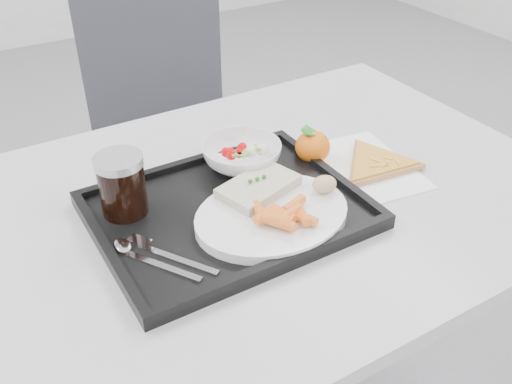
{
  "coord_description": "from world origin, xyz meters",
  "views": [
    {
      "loc": [
        -0.42,
        -0.44,
        1.35
      ],
      "look_at": [
        0.01,
        0.29,
        0.77
      ],
      "focal_mm": 40.0,
      "sensor_mm": 36.0,
      "label": 1
    }
  ],
  "objects_px": {
    "table": "(248,227)",
    "cola_glass": "(122,184)",
    "salad_bowl": "(242,155)",
    "pizza_slice": "(376,163)",
    "tangerine": "(313,147)",
    "tray": "(228,212)",
    "chair": "(172,124)",
    "dinner_plate": "(272,216)"
  },
  "relations": [
    {
      "from": "pizza_slice",
      "to": "salad_bowl",
      "type": "bearing_deg",
      "value": 152.48
    },
    {
      "from": "dinner_plate",
      "to": "chair",
      "type": "bearing_deg",
      "value": 79.16
    },
    {
      "from": "table",
      "to": "tangerine",
      "type": "height_order",
      "value": "tangerine"
    },
    {
      "from": "chair",
      "to": "tray",
      "type": "xyz_separation_m",
      "value": [
        -0.2,
        -0.74,
        0.22
      ]
    },
    {
      "from": "salad_bowl",
      "to": "dinner_plate",
      "type": "bearing_deg",
      "value": -103.49
    },
    {
      "from": "tray",
      "to": "table",
      "type": "bearing_deg",
      "value": 26.83
    },
    {
      "from": "cola_glass",
      "to": "pizza_slice",
      "type": "height_order",
      "value": "cola_glass"
    },
    {
      "from": "cola_glass",
      "to": "chair",
      "type": "bearing_deg",
      "value": 61.52
    },
    {
      "from": "salad_bowl",
      "to": "cola_glass",
      "type": "distance_m",
      "value": 0.25
    },
    {
      "from": "chair",
      "to": "cola_glass",
      "type": "bearing_deg",
      "value": -118.48
    },
    {
      "from": "table",
      "to": "cola_glass",
      "type": "distance_m",
      "value": 0.26
    },
    {
      "from": "chair",
      "to": "tangerine",
      "type": "relative_size",
      "value": 13.26
    },
    {
      "from": "tangerine",
      "to": "table",
      "type": "bearing_deg",
      "value": -165.81
    },
    {
      "from": "chair",
      "to": "dinner_plate",
      "type": "xyz_separation_m",
      "value": [
        -0.16,
        -0.81,
        0.24
      ]
    },
    {
      "from": "pizza_slice",
      "to": "cola_glass",
      "type": "bearing_deg",
      "value": 168.55
    },
    {
      "from": "cola_glass",
      "to": "tangerine",
      "type": "bearing_deg",
      "value": -2.0
    },
    {
      "from": "tangerine",
      "to": "pizza_slice",
      "type": "bearing_deg",
      "value": -41.31
    },
    {
      "from": "table",
      "to": "dinner_plate",
      "type": "xyz_separation_m",
      "value": [
        -0.01,
        -0.09,
        0.09
      ]
    },
    {
      "from": "dinner_plate",
      "to": "salad_bowl",
      "type": "height_order",
      "value": "salad_bowl"
    },
    {
      "from": "dinner_plate",
      "to": "salad_bowl",
      "type": "bearing_deg",
      "value": 76.51
    },
    {
      "from": "tangerine",
      "to": "tray",
      "type": "bearing_deg",
      "value": -162.58
    },
    {
      "from": "dinner_plate",
      "to": "tray",
      "type": "bearing_deg",
      "value": 126.65
    },
    {
      "from": "cola_glass",
      "to": "tangerine",
      "type": "xyz_separation_m",
      "value": [
        0.38,
        -0.01,
        -0.04
      ]
    },
    {
      "from": "tray",
      "to": "salad_bowl",
      "type": "distance_m",
      "value": 0.15
    },
    {
      "from": "chair",
      "to": "pizza_slice",
      "type": "bearing_deg",
      "value": -80.85
    },
    {
      "from": "tray",
      "to": "salad_bowl",
      "type": "relative_size",
      "value": 2.96
    },
    {
      "from": "salad_bowl",
      "to": "cola_glass",
      "type": "relative_size",
      "value": 1.41
    },
    {
      "from": "cola_glass",
      "to": "tray",
      "type": "bearing_deg",
      "value": -29.11
    },
    {
      "from": "chair",
      "to": "table",
      "type": "bearing_deg",
      "value": -101.68
    },
    {
      "from": "dinner_plate",
      "to": "tangerine",
      "type": "distance_m",
      "value": 0.23
    },
    {
      "from": "salad_bowl",
      "to": "pizza_slice",
      "type": "height_order",
      "value": "salad_bowl"
    },
    {
      "from": "salad_bowl",
      "to": "pizza_slice",
      "type": "xyz_separation_m",
      "value": [
        0.23,
        -0.12,
        -0.03
      ]
    },
    {
      "from": "table",
      "to": "chair",
      "type": "bearing_deg",
      "value": 78.32
    },
    {
      "from": "table",
      "to": "pizza_slice",
      "type": "height_order",
      "value": "pizza_slice"
    },
    {
      "from": "table",
      "to": "tangerine",
      "type": "relative_size",
      "value": 17.11
    },
    {
      "from": "table",
      "to": "dinner_plate",
      "type": "bearing_deg",
      "value": -94.25
    },
    {
      "from": "tray",
      "to": "tangerine",
      "type": "distance_m",
      "value": 0.24
    },
    {
      "from": "chair",
      "to": "tangerine",
      "type": "distance_m",
      "value": 0.72
    },
    {
      "from": "salad_bowl",
      "to": "cola_glass",
      "type": "height_order",
      "value": "cola_glass"
    },
    {
      "from": "chair",
      "to": "pizza_slice",
      "type": "height_order",
      "value": "chair"
    },
    {
      "from": "tray",
      "to": "pizza_slice",
      "type": "xyz_separation_m",
      "value": [
        0.33,
        -0.01,
        0.0
      ]
    },
    {
      "from": "salad_bowl",
      "to": "tangerine",
      "type": "xyz_separation_m",
      "value": [
        0.14,
        -0.04,
        -0.0
      ]
    }
  ]
}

